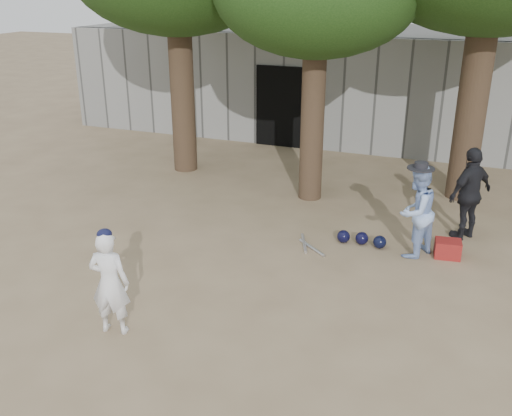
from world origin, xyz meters
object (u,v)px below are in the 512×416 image
at_px(spectator_blue, 416,212).
at_px(spectator_dark, 470,194).
at_px(red_bag, 448,249).
at_px(boy_player, 110,283).

height_order(spectator_blue, spectator_dark, spectator_dark).
distance_m(spectator_blue, spectator_dark, 1.34).
xyz_separation_m(spectator_blue, spectator_dark, (0.80, 1.07, 0.06)).
distance_m(spectator_dark, red_bag, 1.19).
height_order(spectator_blue, red_bag, spectator_blue).
relative_size(boy_player, spectator_dark, 0.86).
bearing_deg(spectator_dark, boy_player, -3.38).
distance_m(boy_player, red_bag, 5.58).
relative_size(spectator_blue, spectator_dark, 0.93).
distance_m(boy_player, spectator_blue, 5.06).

